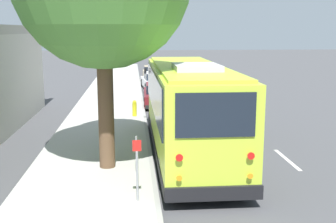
{
  "coord_description": "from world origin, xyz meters",
  "views": [
    {
      "loc": [
        -13.77,
        2.34,
        4.42
      ],
      "look_at": [
        2.21,
        0.98,
        1.3
      ],
      "focal_mm": 45.0,
      "sensor_mm": 36.0,
      "label": 1
    }
  ],
  "objects": [
    {
      "name": "parked_sedan_maroon",
      "position": [
        10.91,
        0.81,
        0.61
      ],
      "size": [
        4.28,
        1.83,
        1.31
      ],
      "rotation": [
        0.0,
        0.0,
        -0.02
      ],
      "color": "maroon",
      "rests_on": "ground"
    },
    {
      "name": "parked_sedan_tan",
      "position": [
        23.56,
        0.56,
        0.6
      ],
      "size": [
        4.21,
        1.83,
        1.29
      ],
      "rotation": [
        0.0,
        0.0,
        -0.03
      ],
      "color": "tan",
      "rests_on": "ground"
    },
    {
      "name": "shuttle_bus",
      "position": [
        0.73,
        0.38,
        1.81
      ],
      "size": [
        9.87,
        2.68,
        3.38
      ],
      "rotation": [
        0.0,
        0.0,
        0.0
      ],
      "color": "#BCDB38",
      "rests_on": "ground"
    },
    {
      "name": "parked_sedan_white",
      "position": [
        17.86,
        0.67,
        0.59
      ],
      "size": [
        4.57,
        2.05,
        1.28
      ],
      "rotation": [
        0.0,
        0.0,
        0.08
      ],
      "color": "silver",
      "rests_on": "ground"
    },
    {
      "name": "lane_stripe_mid",
      "position": [
        -0.19,
        -2.96,
        0.0
      ],
      "size": [
        2.4,
        0.14,
        0.01
      ],
      "primitive_type": "cube",
      "color": "silver",
      "rests_on": "ground"
    },
    {
      "name": "ground_plane",
      "position": [
        0.0,
        0.0,
        0.0
      ],
      "size": [
        160.0,
        160.0,
        0.0
      ],
      "primitive_type": "plane",
      "color": "#474749"
    },
    {
      "name": "lane_stripe_ahead",
      "position": [
        5.81,
        -2.96,
        0.0
      ],
      "size": [
        2.4,
        0.14,
        0.01
      ],
      "primitive_type": "cube",
      "color": "silver",
      "rests_on": "ground"
    },
    {
      "name": "sidewalk_slab",
      "position": [
        0.0,
        3.74,
        0.07
      ],
      "size": [
        80.0,
        3.81,
        0.15
      ],
      "primitive_type": "cube",
      "color": "#B2AFA8",
      "rests_on": "ground"
    },
    {
      "name": "sign_post_near",
      "position": [
        -3.66,
        2.26,
        0.97
      ],
      "size": [
        0.06,
        0.22,
        1.58
      ],
      "color": "gray",
      "rests_on": "sidewalk_slab"
    },
    {
      "name": "fire_hydrant",
      "position": [
        7.04,
        2.26,
        0.55
      ],
      "size": [
        0.22,
        0.22,
        0.81
      ],
      "color": "gold",
      "rests_on": "sidewalk_slab"
    },
    {
      "name": "sign_post_far",
      "position": [
        -1.47,
        2.26,
        0.71
      ],
      "size": [
        0.06,
        0.06,
        1.13
      ],
      "color": "gray",
      "rests_on": "sidewalk_slab"
    },
    {
      "name": "curb_strip",
      "position": [
        0.0,
        1.76,
        0.07
      ],
      "size": [
        80.0,
        0.14,
        0.15
      ],
      "primitive_type": "cube",
      "color": "#9D9A94",
      "rests_on": "ground"
    }
  ]
}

